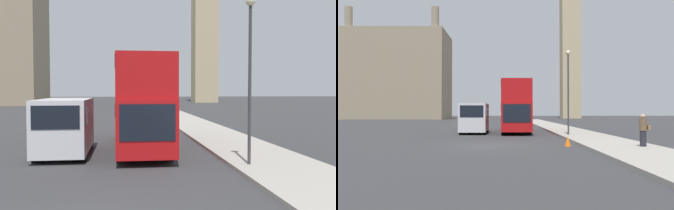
% 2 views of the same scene
% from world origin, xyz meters
% --- Properties ---
extents(red_double_decker_bus, '(2.46, 10.60, 4.46)m').
position_xyz_m(red_double_decker_bus, '(1.83, 12.24, 2.48)').
color(red_double_decker_bus, '#B71114').
rests_on(red_double_decker_bus, ground_plane).
extents(white_van, '(2.22, 5.07, 2.56)m').
position_xyz_m(white_van, '(-1.71, 10.35, 1.37)').
color(white_van, silver).
rests_on(white_van, ground_plane).
extents(street_lamp, '(0.36, 0.36, 6.33)m').
position_xyz_m(street_lamp, '(5.68, 6.58, 4.25)').
color(street_lamp, '#38383D').
rests_on(street_lamp, sidewalk_strip).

